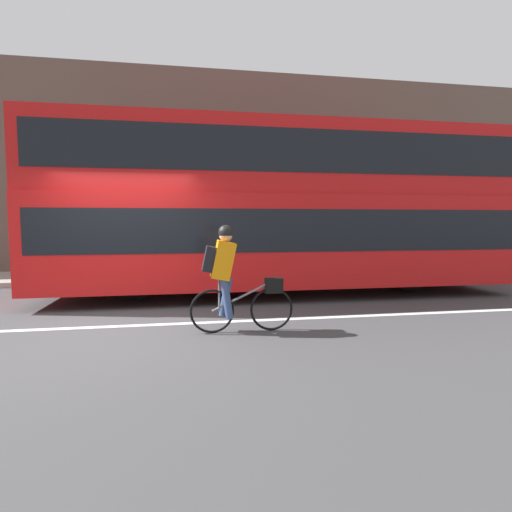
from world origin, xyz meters
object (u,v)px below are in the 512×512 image
(cyclist_on_bike, at_px, (231,275))
(street_sign_post, at_px, (355,224))
(trash_bin, at_px, (377,254))
(bus, at_px, (280,204))

(cyclist_on_bike, relative_size, street_sign_post, 0.62)
(cyclist_on_bike, bearing_deg, trash_bin, 48.53)
(bus, distance_m, cyclist_on_bike, 3.46)
(street_sign_post, bearing_deg, cyclist_on_bike, -127.25)
(trash_bin, xyz_separation_m, street_sign_post, (-0.74, -0.01, 0.92))
(trash_bin, relative_size, street_sign_post, 0.39)
(trash_bin, bearing_deg, street_sign_post, -179.52)
(cyclist_on_bike, distance_m, street_sign_post, 7.48)
(cyclist_on_bike, xyz_separation_m, street_sign_post, (4.51, 5.93, 0.69))
(bus, xyz_separation_m, street_sign_post, (3.10, 2.99, -0.48))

